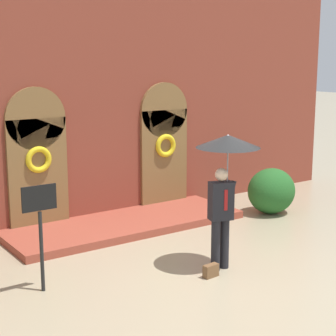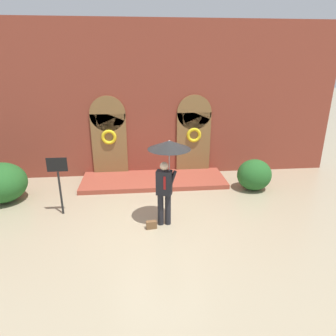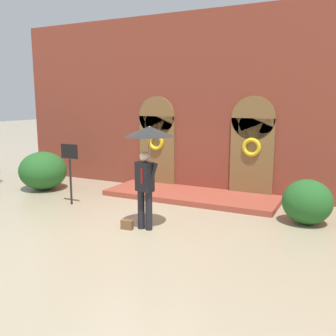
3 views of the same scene
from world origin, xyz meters
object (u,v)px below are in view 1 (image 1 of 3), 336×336
person_with_umbrella (226,161)px  handbag (211,271)px  sign_post (40,220)px  shrub_right (271,191)px

person_with_umbrella → handbag: bearing=-156.6°
handbag → sign_post: (-2.54, 1.08, 1.05)m
person_with_umbrella → shrub_right: 4.01m
person_with_umbrella → shrub_right: bearing=32.6°
handbag → sign_post: size_ratio=0.16×
sign_post → handbag: bearing=-23.1°
handbag → shrub_right: (3.64, 2.23, 0.43)m
person_with_umbrella → shrub_right: size_ratio=2.02×
person_with_umbrella → sign_post: bearing=163.6°
person_with_umbrella → shrub_right: (3.18, 2.03, -1.37)m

